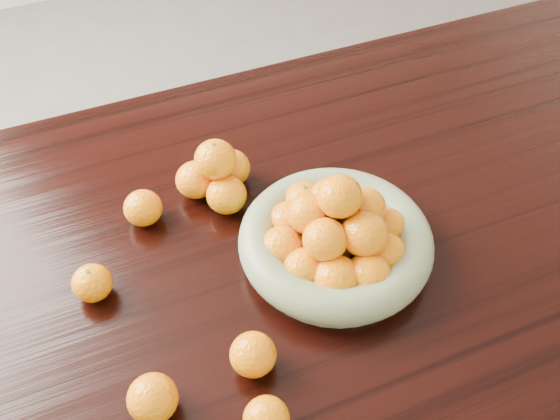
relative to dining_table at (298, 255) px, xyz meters
name	(u,v)px	position (x,y,z in m)	size (l,w,h in m)	color
ground	(293,405)	(0.00, 0.00, -0.66)	(5.00, 5.00, 0.00)	#605D5B
dining_table	(298,255)	(0.00, 0.00, 0.00)	(2.00, 1.00, 0.75)	black
fruit_bowl	(336,237)	(0.03, -0.09, 0.14)	(0.34, 0.34, 0.18)	gray
orange_pyramid	(217,175)	(-0.11, 0.13, 0.14)	(0.15, 0.14, 0.13)	orange
loose_orange_0	(92,283)	(-0.38, -0.01, 0.12)	(0.07, 0.07, 0.06)	orange
loose_orange_1	(153,398)	(-0.34, -0.25, 0.12)	(0.07, 0.07, 0.07)	orange
loose_orange_2	(266,419)	(-0.20, -0.34, 0.12)	(0.07, 0.07, 0.06)	orange
loose_orange_3	(143,208)	(-0.26, 0.12, 0.12)	(0.07, 0.07, 0.07)	orange
loose_orange_4	(253,354)	(-0.18, -0.24, 0.12)	(0.07, 0.07, 0.07)	orange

